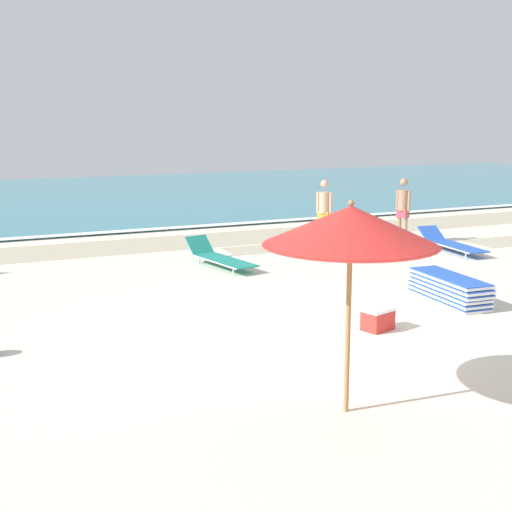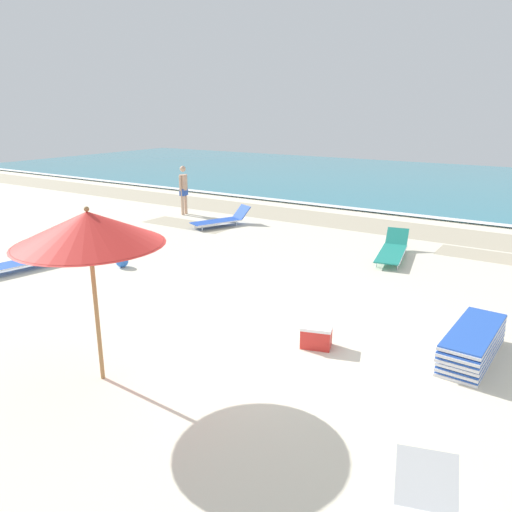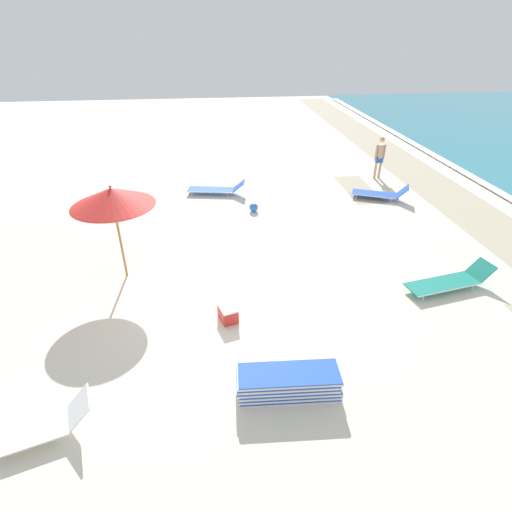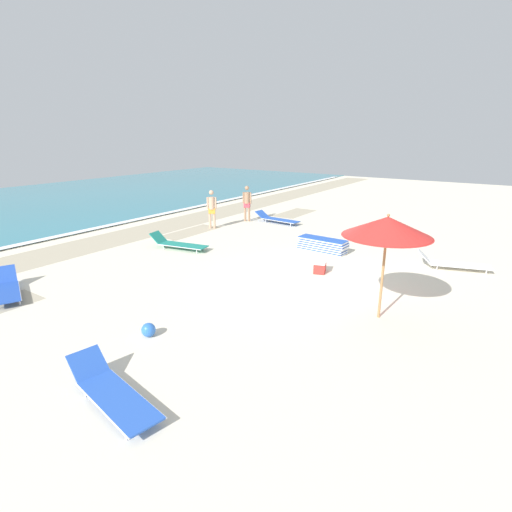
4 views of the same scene
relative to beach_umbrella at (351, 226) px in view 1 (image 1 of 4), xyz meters
The scene contains 9 objects.
ground_plane 3.37m from the beach_umbrella, 65.32° to the left, with size 60.00×60.00×0.16m.
ocean_water 23.02m from the beach_umbrella, 87.42° to the left, with size 60.00×18.80×0.07m.
beach_umbrella is the anchor object (origin of this frame).
lounger_stack 5.94m from the beach_umbrella, 39.00° to the left, with size 0.71×1.92×0.49m.
sun_lounger_near_water_left 10.89m from the beach_umbrella, 44.49° to the left, with size 0.79×2.40×0.49m.
sun_lounger_mid_beach_solo 8.59m from the beach_umbrella, 79.19° to the left, with size 1.02×2.37×0.56m.
beachgoer_wading_adult 11.52m from the beach_umbrella, 51.43° to the left, with size 0.27×0.43×1.76m.
beachgoer_shoreline_child 10.68m from the beach_umbrella, 62.14° to the left, with size 0.32×0.38×1.76m.
cooler_box 3.92m from the beach_umbrella, 50.16° to the left, with size 0.58×0.49×0.37m.
Camera 1 is at (-5.23, -9.04, 3.47)m, focal length 50.00 mm.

